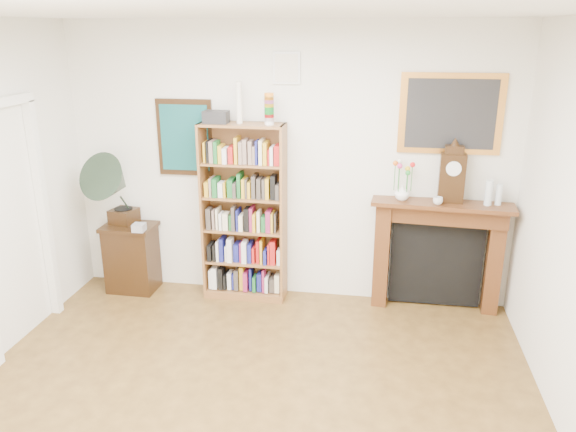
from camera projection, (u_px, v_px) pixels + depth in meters
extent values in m
cube|color=white|center=(208.00, 9.00, 2.86)|extent=(4.50, 5.00, 0.01)
cube|color=white|center=(287.00, 165.00, 5.65)|extent=(4.50, 0.01, 2.80)
cube|color=white|center=(44.00, 212.00, 5.32)|extent=(0.08, 0.08, 2.10)
cube|color=black|center=(185.00, 138.00, 5.71)|extent=(0.58, 0.03, 0.78)
cube|color=#125255|center=(185.00, 138.00, 5.69)|extent=(0.50, 0.01, 0.67)
cube|color=white|center=(287.00, 68.00, 5.33)|extent=(0.26, 0.03, 0.30)
cube|color=silver|center=(286.00, 68.00, 5.31)|extent=(0.22, 0.01, 0.26)
cube|color=#CB8434|center=(451.00, 114.00, 5.22)|extent=(0.95, 0.03, 0.75)
cube|color=#262628|center=(451.00, 114.00, 5.20)|extent=(0.82, 0.01, 0.65)
cube|color=brown|center=(205.00, 212.00, 5.77)|extent=(0.03, 0.30, 1.83)
cube|color=brown|center=(284.00, 216.00, 5.64)|extent=(0.03, 0.30, 1.83)
cube|color=brown|center=(242.00, 125.00, 5.42)|extent=(0.85, 0.31, 0.02)
cube|color=brown|center=(246.00, 292.00, 5.99)|extent=(0.85, 0.31, 0.08)
cube|color=brown|center=(247.00, 209.00, 5.84)|extent=(0.84, 0.03, 1.83)
cube|color=brown|center=(245.00, 261.00, 5.87)|extent=(0.80, 0.29, 0.02)
cube|color=brown|center=(244.00, 230.00, 5.76)|extent=(0.80, 0.29, 0.02)
cube|color=brown|center=(244.00, 197.00, 5.65)|extent=(0.80, 0.29, 0.02)
cube|color=brown|center=(243.00, 164.00, 5.54)|extent=(0.80, 0.29, 0.02)
cube|color=black|center=(132.00, 258.00, 6.02)|extent=(0.55, 0.40, 0.74)
cube|color=#462310|center=(382.00, 254.00, 5.66)|extent=(0.16, 0.21, 1.09)
cube|color=#462310|center=(494.00, 261.00, 5.49)|extent=(0.16, 0.21, 1.09)
cube|color=#462310|center=(441.00, 214.00, 5.43)|extent=(1.25, 0.29, 0.18)
cube|color=#462310|center=(442.00, 205.00, 5.36)|extent=(1.36, 0.41, 0.04)
cube|color=black|center=(436.00, 263.00, 5.66)|extent=(0.90, 0.09, 0.87)
cube|color=black|center=(124.00, 216.00, 5.96)|extent=(0.29, 0.29, 0.15)
cylinder|color=black|center=(123.00, 209.00, 5.93)|extent=(0.22, 0.22, 0.01)
cone|color=#2A3C2E|center=(114.00, 182.00, 5.68)|extent=(0.61, 0.70, 0.64)
cube|color=#B2B1BE|center=(139.00, 228.00, 5.72)|extent=(0.12, 0.12, 0.08)
cube|color=black|center=(452.00, 178.00, 5.30)|extent=(0.24, 0.14, 0.47)
cylinder|color=white|center=(454.00, 169.00, 5.20)|extent=(0.14, 0.02, 0.14)
cube|color=black|center=(455.00, 150.00, 5.21)|extent=(0.18, 0.12, 0.09)
imported|color=white|center=(402.00, 193.00, 5.41)|extent=(0.17, 0.17, 0.15)
imported|color=silver|center=(438.00, 201.00, 5.28)|extent=(0.11, 0.11, 0.07)
cylinder|color=silver|center=(489.00, 193.00, 5.24)|extent=(0.07, 0.07, 0.24)
cylinder|color=silver|center=(499.00, 195.00, 5.26)|extent=(0.06, 0.06, 0.20)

